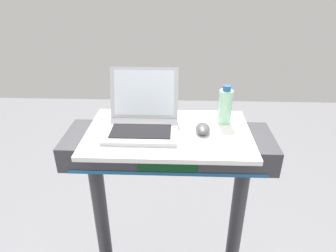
{
  "coord_description": "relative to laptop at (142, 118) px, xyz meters",
  "views": [
    {
      "loc": [
        0.04,
        -0.43,
        1.81
      ],
      "look_at": [
        0.0,
        0.65,
        1.26
      ],
      "focal_mm": 32.19,
      "sensor_mm": 36.0,
      "label": 1
    }
  ],
  "objects": [
    {
      "name": "computer_mouse",
      "position": [
        0.26,
        -0.03,
        -0.03
      ],
      "size": [
        0.06,
        0.1,
        0.03
      ],
      "primitive_type": "ellipsoid",
      "rotation": [
        0.0,
        0.0,
        -0.02
      ],
      "color": "#4C4C51",
      "rests_on": "desk_board"
    },
    {
      "name": "laptop",
      "position": [
        0.0,
        0.0,
        0.0
      ],
      "size": [
        0.3,
        0.3,
        0.23
      ],
      "rotation": [
        0.0,
        0.0,
        -0.06
      ],
      "color": "#B7B7BC",
      "rests_on": "desk_board"
    },
    {
      "name": "water_bottle",
      "position": [
        0.36,
        0.07,
        0.03
      ],
      "size": [
        0.06,
        0.06,
        0.17
      ],
      "color": "#9EDBB2",
      "rests_on": "desk_board"
    },
    {
      "name": "desk_board",
      "position": [
        0.11,
        -0.02,
        -0.06
      ],
      "size": [
        0.7,
        0.44,
        0.02
      ],
      "primitive_type": "cube",
      "color": "white",
      "rests_on": "treadmill_base"
    }
  ]
}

